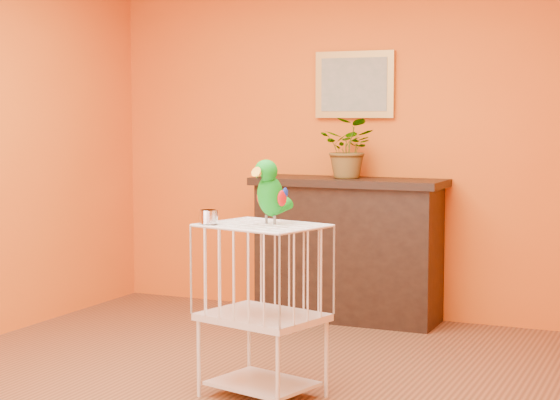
% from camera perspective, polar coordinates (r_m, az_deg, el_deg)
% --- Properties ---
extents(ground, '(4.50, 4.50, 0.00)m').
position_cam_1_polar(ground, '(5.29, -3.82, -11.53)').
color(ground, brown).
rests_on(ground, ground).
extents(room_shell, '(4.50, 4.50, 4.50)m').
position_cam_1_polar(room_shell, '(5.06, -3.92, 5.89)').
color(room_shell, orange).
rests_on(room_shell, ground).
extents(console_cabinet, '(1.42, 0.51, 1.06)m').
position_cam_1_polar(console_cabinet, '(6.96, 4.16, -3.01)').
color(console_cabinet, black).
rests_on(console_cabinet, ground).
extents(potted_plant, '(0.40, 0.45, 0.35)m').
position_cam_1_polar(potted_plant, '(6.94, 4.41, 2.78)').
color(potted_plant, '#26722D').
rests_on(potted_plant, console_cabinet).
extents(framed_picture, '(0.62, 0.04, 0.50)m').
position_cam_1_polar(framed_picture, '(7.10, 4.56, 7.03)').
color(framed_picture, '#BE9344').
rests_on(framed_picture, room_shell).
extents(birdcage, '(0.70, 0.60, 0.94)m').
position_cam_1_polar(birdcage, '(5.05, -1.08, -6.61)').
color(birdcage, silver).
rests_on(birdcage, ground).
extents(feed_cup, '(0.10, 0.10, 0.07)m').
position_cam_1_polar(feed_cup, '(5.01, -4.40, -1.01)').
color(feed_cup, silver).
rests_on(feed_cup, birdcage).
extents(parrot, '(0.18, 0.32, 0.35)m').
position_cam_1_polar(parrot, '(4.99, -0.60, 0.55)').
color(parrot, '#59544C').
rests_on(parrot, birdcage).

